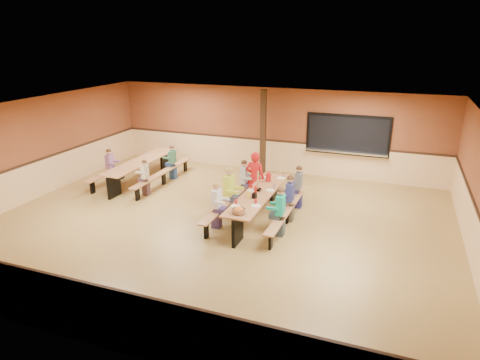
% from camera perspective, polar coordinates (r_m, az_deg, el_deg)
% --- Properties ---
extents(ground, '(12.00, 12.00, 0.00)m').
position_cam_1_polar(ground, '(11.39, -2.85, -5.84)').
color(ground, olive).
rests_on(ground, ground).
extents(room_envelope, '(12.04, 10.04, 3.02)m').
position_cam_1_polar(room_envelope, '(11.12, -2.91, -2.61)').
color(room_envelope, brown).
rests_on(room_envelope, ground).
extents(kitchen_pass_through, '(2.78, 0.28, 1.38)m').
position_cam_1_polar(kitchen_pass_through, '(14.88, 14.14, 5.62)').
color(kitchen_pass_through, black).
rests_on(kitchen_pass_through, ground).
extents(structural_post, '(0.18, 0.18, 3.00)m').
position_cam_1_polar(structural_post, '(14.90, 3.09, 6.23)').
color(structural_post, black).
rests_on(structural_post, ground).
extents(cafeteria_table_main, '(1.91, 3.70, 0.74)m').
position_cam_1_polar(cafeteria_table_main, '(11.51, 2.44, -2.73)').
color(cafeteria_table_main, '#9E663E').
rests_on(cafeteria_table_main, ground).
extents(cafeteria_table_second, '(1.91, 3.70, 0.74)m').
position_cam_1_polar(cafeteria_table_second, '(14.79, -12.97, 1.76)').
color(cafeteria_table_second, '#9E663E').
rests_on(cafeteria_table_second, ground).
extents(seated_child_white_left, '(0.38, 0.31, 1.22)m').
position_cam_1_polar(seated_child_white_left, '(10.96, -3.17, -3.41)').
color(seated_child_white_left, white).
rests_on(seated_child_white_left, ground).
extents(seated_adult_yellow, '(0.45, 0.36, 1.37)m').
position_cam_1_polar(seated_adult_yellow, '(11.67, -1.48, -1.58)').
color(seated_adult_yellow, '#C9E237').
rests_on(seated_adult_yellow, ground).
extents(seated_child_grey_left, '(0.38, 0.31, 1.24)m').
position_cam_1_polar(seated_child_grey_left, '(12.74, 0.54, -0.09)').
color(seated_child_grey_left, '#B5B5B5').
rests_on(seated_child_grey_left, ground).
extents(seated_child_teal_right, '(0.39, 0.32, 1.25)m').
position_cam_1_polar(seated_child_teal_right, '(10.55, 5.37, -4.28)').
color(seated_child_teal_right, '#0F9A79').
rests_on(seated_child_teal_right, ground).
extents(seated_child_navy_right, '(0.39, 0.32, 1.26)m').
position_cam_1_polar(seated_child_navy_right, '(11.41, 6.66, -2.47)').
color(seated_child_navy_right, navy).
rests_on(seated_child_navy_right, ground).
extents(seated_child_char_right, '(0.38, 0.31, 1.24)m').
position_cam_1_polar(seated_child_char_right, '(12.32, 7.80, -0.94)').
color(seated_child_char_right, '#4E5058').
rests_on(seated_child_char_right, ground).
extents(seated_child_purple_sec, '(0.36, 0.30, 1.19)m').
position_cam_1_polar(seated_child_purple_sec, '(14.78, -16.91, 1.69)').
color(seated_child_purple_sec, '#7D4E75').
rests_on(seated_child_purple_sec, ground).
extents(seated_child_green_sec, '(0.35, 0.29, 1.17)m').
position_cam_1_polar(seated_child_green_sec, '(14.87, -8.98, 2.35)').
color(seated_child_green_sec, '#367058').
rests_on(seated_child_green_sec, ground).
extents(seated_child_tan_sec, '(0.33, 0.27, 1.12)m').
position_cam_1_polar(seated_child_tan_sec, '(13.50, -12.50, 0.29)').
color(seated_child_tan_sec, '#C0B89A').
rests_on(seated_child_tan_sec, ground).
extents(standing_woman, '(0.60, 0.42, 1.55)m').
position_cam_1_polar(standing_woman, '(12.54, 2.00, 0.35)').
color(standing_woman, red).
rests_on(standing_woman, ground).
extents(punch_pitcher, '(0.16, 0.16, 0.22)m').
position_cam_1_polar(punch_pitcher, '(12.31, 3.82, 0.32)').
color(punch_pitcher, '#AF1719').
rests_on(punch_pitcher, cafeteria_table_main).
extents(chip_bowl, '(0.32, 0.32, 0.15)m').
position_cam_1_polar(chip_bowl, '(10.11, -0.19, -4.11)').
color(chip_bowl, orange).
rests_on(chip_bowl, cafeteria_table_main).
extents(napkin_dispenser, '(0.10, 0.14, 0.13)m').
position_cam_1_polar(napkin_dispenser, '(11.06, 1.94, -2.09)').
color(napkin_dispenser, black).
rests_on(napkin_dispenser, cafeteria_table_main).
extents(condiment_mustard, '(0.06, 0.06, 0.17)m').
position_cam_1_polar(condiment_mustard, '(11.06, 1.13, -1.97)').
color(condiment_mustard, yellow).
rests_on(condiment_mustard, cafeteria_table_main).
extents(condiment_ketchup, '(0.06, 0.06, 0.17)m').
position_cam_1_polar(condiment_ketchup, '(11.46, 2.09, -1.21)').
color(condiment_ketchup, '#B2140F').
rests_on(condiment_ketchup, cafeteria_table_main).
extents(table_paddle, '(0.16, 0.16, 0.56)m').
position_cam_1_polar(table_paddle, '(11.55, 2.39, -0.79)').
color(table_paddle, black).
rests_on(table_paddle, cafeteria_table_main).
extents(place_settings, '(0.65, 3.30, 0.11)m').
position_cam_1_polar(place_settings, '(11.41, 2.46, -1.48)').
color(place_settings, beige).
rests_on(place_settings, cafeteria_table_main).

